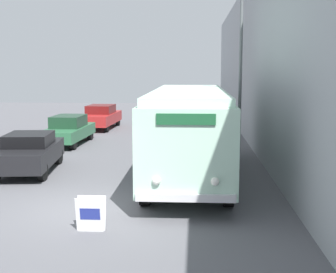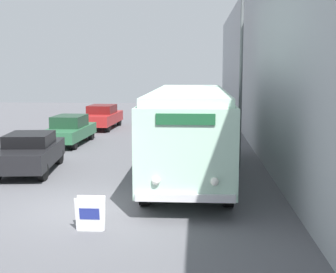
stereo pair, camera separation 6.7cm
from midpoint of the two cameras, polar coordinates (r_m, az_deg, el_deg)
ground_plane at (r=13.32m, az=-9.87°, el=-8.77°), size 80.00×80.00×0.00m
building_wall_right at (r=22.57m, az=10.80°, el=9.11°), size 0.30×60.00×8.51m
vintage_bus at (r=16.77m, az=2.45°, el=1.13°), size 2.68×10.40×3.13m
sign_board at (r=11.55m, az=-9.56°, el=-9.34°), size 0.69×0.32×0.84m
streetlamp at (r=18.18m, az=8.77°, el=9.92°), size 0.36×0.36×6.89m
parked_car_near at (r=18.37m, az=-16.69°, el=-1.84°), size 2.30×4.47×1.46m
parked_car_mid at (r=24.61m, az=-12.14°, el=0.81°), size 1.87×4.61×1.48m
parked_car_far at (r=30.65m, az=-8.28°, el=2.43°), size 2.03×4.82×1.52m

